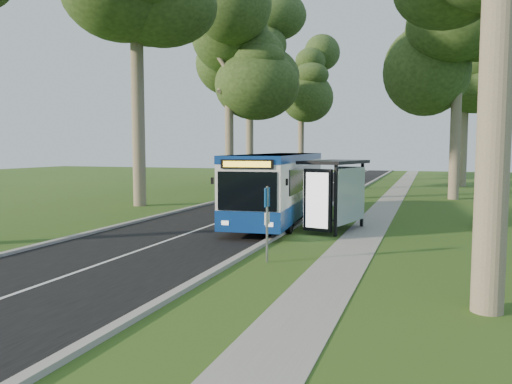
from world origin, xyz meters
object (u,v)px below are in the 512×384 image
at_px(bus_shelter, 336,182).
at_px(car_silver, 279,173).
at_px(bus_stop_sign, 267,215).
at_px(litter_bin, 350,206).
at_px(car_white, 261,177).
at_px(bus, 280,186).

xyz_separation_m(bus_shelter, car_silver, (-10.91, 28.60, -1.15)).
bearing_deg(bus_stop_sign, car_silver, 112.78).
height_order(litter_bin, car_white, car_white).
distance_m(bus_stop_sign, litter_bin, 10.88).
relative_size(bus_stop_sign, car_silver, 0.43).
xyz_separation_m(car_white, car_silver, (0.08, 5.41, 0.14)).
bearing_deg(litter_bin, car_white, 120.56).
xyz_separation_m(bus_stop_sign, bus_shelter, (0.92, 5.95, 0.60)).
xyz_separation_m(bus_stop_sign, car_silver, (-9.99, 34.55, -0.55)).
bearing_deg(car_white, litter_bin, -46.49).
relative_size(car_white, car_silver, 0.81).
height_order(bus_stop_sign, bus_shelter, bus_shelter).
distance_m(bus_shelter, litter_bin, 5.09).
bearing_deg(bus_shelter, litter_bin, 105.23).
height_order(bus_stop_sign, car_white, bus_stop_sign).
xyz_separation_m(litter_bin, car_white, (-10.82, 18.33, 0.21)).
distance_m(bus, litter_bin, 3.90).
bearing_deg(car_white, bus_stop_sign, -57.98).
relative_size(bus_shelter, car_silver, 0.70).
distance_m(litter_bin, car_white, 21.29).
bearing_deg(bus_stop_sign, bus_shelter, 87.89).
bearing_deg(litter_bin, bus, -140.09).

